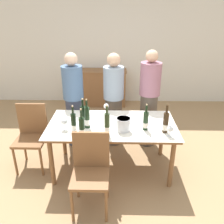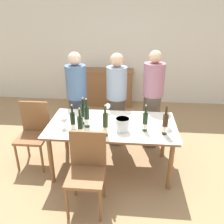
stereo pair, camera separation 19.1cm
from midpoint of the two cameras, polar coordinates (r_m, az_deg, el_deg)
name	(u,v)px [view 2 (the right image)]	position (r m, az deg, el deg)	size (l,w,h in m)	color
ground_plane	(112,168)	(3.63, 1.55, -13.30)	(12.00, 12.00, 0.00)	#A37F56
back_wall	(123,44)	(5.76, 3.57, 15.99)	(8.00, 0.10, 2.80)	silver
sideboard_cabinet	(107,87)	(5.71, -0.21, 5.93)	(1.23, 0.46, 0.85)	brown
dining_table	(112,129)	(3.27, 1.68, -4.02)	(1.74, 0.93, 0.73)	brown
ice_bucket	(123,124)	(3.03, 4.35, -2.99)	(0.18, 0.18, 0.17)	silver
wine_bottle_0	(165,125)	(3.03, 14.42, -3.00)	(0.07, 0.07, 0.37)	#332314
wine_bottle_1	(145,122)	(3.06, 9.74, -2.45)	(0.07, 0.07, 0.36)	black
wine_bottle_2	(80,127)	(2.92, -5.76, -3.55)	(0.07, 0.07, 0.37)	black
wine_bottle_3	(87,117)	(3.12, -4.33, -1.29)	(0.07, 0.07, 0.40)	black
wine_bottle_4	(83,115)	(3.21, -5.19, -0.75)	(0.07, 0.07, 0.38)	black
wine_bottle_5	(105,125)	(2.89, 0.29, -3.19)	(0.07, 0.07, 0.41)	#28381E
wine_bottle_6	(73,123)	(3.03, -7.61, -2.56)	(0.07, 0.07, 0.37)	black
wine_glass_0	(108,106)	(3.53, 0.56, 1.37)	(0.08, 0.08, 0.15)	white
wine_glass_1	(169,131)	(2.95, 15.36, -4.45)	(0.08, 0.08, 0.15)	white
wine_glass_2	(64,121)	(3.13, -9.75, -2.07)	(0.09, 0.09, 0.16)	white
chair_left_end	(34,130)	(3.65, -16.87, -4.11)	(0.42, 0.42, 0.95)	brown
chair_near_front	(87,166)	(2.78, -4.05, -12.90)	(0.42, 0.42, 0.93)	brown
person_host	(77,100)	(3.95, -7.01, 2.84)	(0.33, 0.33, 1.57)	#383F56
person_guest_left	(117,101)	(3.90, 2.51, 2.65)	(0.33, 0.33, 1.56)	#51473D
person_guest_right	(152,101)	(3.90, 11.05, 2.59)	(0.33, 0.33, 1.61)	#51473D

